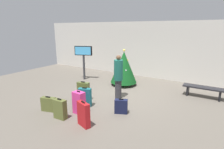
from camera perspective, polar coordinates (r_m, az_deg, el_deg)
The scene contains 13 objects.
ground_plane at distance 7.97m, azimuth 2.19°, elevation -6.80°, with size 16.00×16.00×0.00m, color #665E54.
back_wall at distance 10.94m, azimuth 12.10°, elevation 7.62°, with size 16.00×0.20×3.29m, color beige.
holiday_tree at distance 9.25m, azimuth 3.77°, elevation 2.39°, with size 1.35×1.35×1.88m.
flight_info_kiosk at distance 10.32m, azimuth -9.04°, elevation 5.87°, with size 0.95×0.46×1.93m.
waiting_bench at distance 8.60m, azimuth 27.12°, elevation -4.24°, with size 1.65×0.44×0.48m.
traveller_0 at distance 7.44m, azimuth 2.03°, elevation -0.49°, with size 0.49×0.49×1.84m.
suitcase_0 at distance 6.20m, azimuth -16.19°, elevation -10.54°, with size 0.45×0.22×0.70m.
suitcase_1 at distance 6.35m, azimuth 2.90°, elevation -10.09°, with size 0.49×0.36×0.54m.
suitcase_2 at distance 6.89m, azimuth -19.53°, elevation -8.88°, with size 0.55×0.33×0.56m.
suitcase_3 at distance 6.39m, azimuth -10.46°, elevation -8.80°, with size 0.43×0.30×0.83m.
suitcase_4 at distance 5.59m, azimuth -9.02°, elevation -12.41°, with size 0.52×0.32×0.80m.
suitcase_5 at distance 7.52m, azimuth -9.07°, elevation -5.24°, with size 0.53×0.28×0.79m.
suitcase_6 at distance 6.93m, azimuth -8.60°, elevation -7.18°, with size 0.52×0.36×0.75m.
Camera 1 is at (3.63, -6.48, 2.90)m, focal length 28.75 mm.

